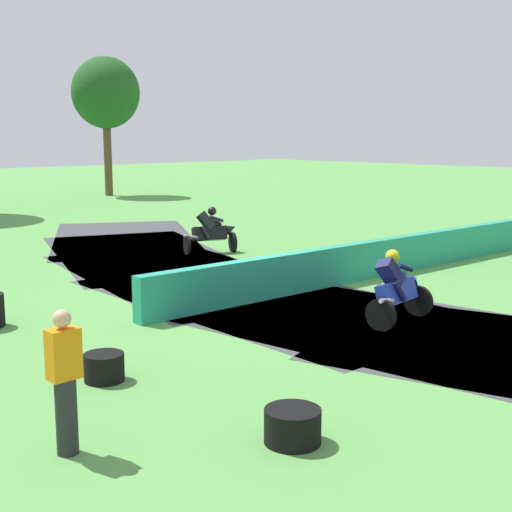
{
  "coord_description": "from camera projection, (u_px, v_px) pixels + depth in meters",
  "views": [
    {
      "loc": [
        -10.23,
        -10.66,
        3.48
      ],
      "look_at": [
        0.02,
        0.24,
        0.9
      ],
      "focal_mm": 49.88,
      "sensor_mm": 36.0,
      "label": 1
    }
  ],
  "objects": [
    {
      "name": "ground_plane",
      "position": [
        263.0,
        299.0,
        15.15
      ],
      "size": [
        120.0,
        120.0,
        0.0
      ],
      "primitive_type": "plane",
      "color": "#569947"
    },
    {
      "name": "track_asphalt",
      "position": [
        300.0,
        291.0,
        15.87
      ],
      "size": [
        9.7,
        29.54,
        0.01
      ],
      "color": "#3D3D42",
      "rests_on": "ground"
    },
    {
      "name": "safety_barrier",
      "position": [
        421.0,
        250.0,
        18.69
      ],
      "size": [
        17.37,
        0.92,
        0.9
      ],
      "primitive_type": "cube",
      "rotation": [
        0.0,
        0.0,
        4.68
      ],
      "color": "#239375",
      "rests_on": "ground"
    },
    {
      "name": "motorcycle_lead_black",
      "position": [
        212.0,
        231.0,
        20.94
      ],
      "size": [
        1.73,
        1.25,
        1.43
      ],
      "color": "black",
      "rests_on": "ground"
    },
    {
      "name": "motorcycle_chase_blue",
      "position": [
        398.0,
        288.0,
        13.27
      ],
      "size": [
        1.68,
        0.91,
        1.43
      ],
      "color": "black",
      "rests_on": "ground"
    },
    {
      "name": "tire_stack_far",
      "position": [
        104.0,
        367.0,
        10.11
      ],
      "size": [
        0.57,
        0.57,
        0.4
      ],
      "color": "black",
      "rests_on": "ground"
    },
    {
      "name": "tire_stack_extra_a",
      "position": [
        293.0,
        426.0,
        8.08
      ],
      "size": [
        0.66,
        0.66,
        0.4
      ],
      "color": "black",
      "rests_on": "ground"
    },
    {
      "name": "track_marshal",
      "position": [
        65.0,
        382.0,
        7.7
      ],
      "size": [
        0.34,
        0.24,
        1.63
      ],
      "color": "#232328",
      "rests_on": "ground"
    },
    {
      "name": "tree_far_left",
      "position": [
        106.0,
        94.0,
        39.55
      ],
      "size": [
        3.77,
        3.77,
        7.72
      ],
      "color": "brown",
      "rests_on": "ground"
    }
  ]
}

